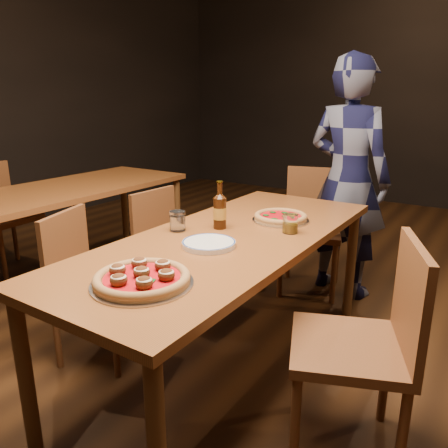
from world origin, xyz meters
The scene contains 15 objects.
ground centered at (0.00, 0.00, 0.00)m, with size 9.00×9.00×0.00m, color black.
table_main centered at (0.00, 0.00, 0.68)m, with size 0.80×2.00×0.75m.
table_left centered at (-1.70, 0.30, 0.68)m, with size 0.80×2.00×0.75m.
chair_main_nw centered at (-0.66, -0.29, 0.43)m, with size 0.40×0.40×0.86m, color brown, non-canonical shape.
chair_main_sw centered at (-0.67, 0.37, 0.43)m, with size 0.40×0.40×0.85m, color brown, non-canonical shape.
chair_main_e centered at (0.69, -0.21, 0.47)m, with size 0.44×0.44×0.95m, color brown, non-canonical shape.
chair_end centered at (-0.04, 1.17, 0.47)m, with size 0.44×0.44×0.94m, color brown, non-canonical shape.
chair_nbr_left centered at (-2.27, 0.15, 0.47)m, with size 0.43×0.43×0.93m, color brown, non-canonical shape.
pizza_meatball centered at (0.05, -0.67, 0.78)m, with size 0.38×0.38×0.07m.
pizza_margherita centered at (0.09, 0.38, 0.77)m, with size 0.31×0.31×0.04m.
plate_stack centered at (0.01, -0.19, 0.76)m, with size 0.25×0.25×0.02m, color white.
beer_bottle centered at (-0.11, 0.07, 0.84)m, with size 0.07×0.07×0.24m.
water_glass centered at (-0.26, -0.08, 0.80)m, with size 0.08×0.08×0.10m, color white.
amber_glass centered at (0.23, 0.20, 0.80)m, with size 0.08×0.08×0.10m, color #8E6410.
diner centered at (0.16, 1.30, 0.85)m, with size 0.62×0.41×1.70m, color black.
Camera 1 is at (1.11, -1.74, 1.41)m, focal length 35.00 mm.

